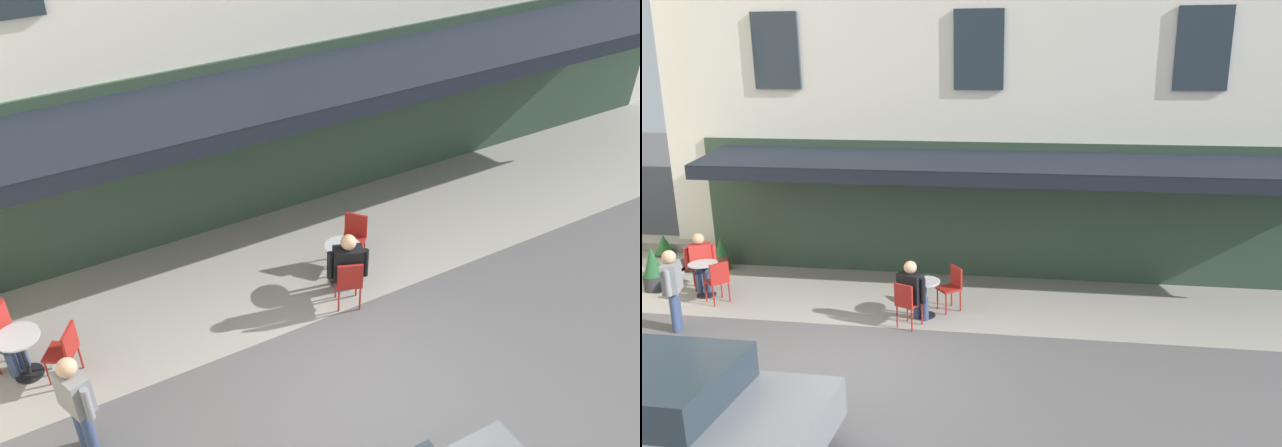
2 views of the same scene
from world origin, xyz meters
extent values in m
plane|color=#565456|center=(0.00, 0.00, 0.00)|extent=(70.00, 70.00, 0.00)
cube|color=gray|center=(-3.25, -3.40, 0.00)|extent=(20.50, 3.20, 0.01)
cube|color=#2D4233|center=(-3.00, -4.97, 1.60)|extent=(16.00, 0.06, 3.20)
cube|color=black|center=(-3.00, -4.15, 2.85)|extent=(15.00, 1.70, 0.36)
cube|color=black|center=(-3.00, -3.32, 2.62)|extent=(15.00, 0.04, 0.28)
cube|color=#232D38|center=(-6.33, -4.96, 5.20)|extent=(1.10, 0.06, 1.70)
cube|color=#232D38|center=(-1.67, -4.96, 5.20)|extent=(1.10, 0.06, 1.70)
cube|color=#232D38|center=(3.00, -4.96, 5.20)|extent=(1.10, 0.06, 1.70)
cube|color=gray|center=(6.60, -4.55, 0.22)|extent=(2.40, 1.05, 0.30)
cube|color=gray|center=(6.60, -4.90, 0.38)|extent=(2.40, 0.70, 0.45)
cylinder|color=black|center=(-0.91, -2.44, 0.01)|extent=(0.40, 0.40, 0.03)
cylinder|color=black|center=(-0.91, -2.44, 0.36)|extent=(0.06, 0.06, 0.72)
cylinder|color=#B7B7BC|center=(-0.91, -2.44, 0.73)|extent=(0.60, 0.60, 0.03)
cylinder|color=maroon|center=(-0.93, -2.03, 0.23)|extent=(0.03, 0.03, 0.45)
cylinder|color=maroon|center=(-0.62, -2.15, 0.23)|extent=(0.03, 0.03, 0.45)
cylinder|color=maroon|center=(-0.80, -1.71, 0.23)|extent=(0.03, 0.03, 0.45)
cylinder|color=maroon|center=(-0.49, -1.84, 0.23)|extent=(0.03, 0.03, 0.45)
cube|color=maroon|center=(-0.71, -1.93, 0.47)|extent=(0.52, 0.52, 0.04)
cube|color=maroon|center=(-0.64, -1.77, 0.70)|extent=(0.39, 0.19, 0.42)
cylinder|color=maroon|center=(-1.09, -2.82, 0.23)|extent=(0.03, 0.03, 0.45)
cylinder|color=maroon|center=(-1.31, -2.56, 0.23)|extent=(0.03, 0.03, 0.45)
cylinder|color=maroon|center=(-1.35, -3.04, 0.23)|extent=(0.03, 0.03, 0.45)
cylinder|color=maroon|center=(-1.57, -2.78, 0.23)|extent=(0.03, 0.03, 0.45)
cube|color=maroon|center=(-1.33, -2.80, 0.47)|extent=(0.56, 0.56, 0.04)
cube|color=maroon|center=(-1.47, -2.92, 0.70)|extent=(0.29, 0.33, 0.42)
cylinder|color=black|center=(4.05, -2.85, 0.01)|extent=(0.40, 0.40, 0.03)
cylinder|color=black|center=(4.05, -2.85, 0.36)|extent=(0.06, 0.06, 0.72)
cylinder|color=#B7B7BC|center=(4.05, -2.85, 0.73)|extent=(0.60, 0.60, 0.03)
cylinder|color=maroon|center=(3.64, -2.79, 0.23)|extent=(0.03, 0.03, 0.45)
cylinder|color=maroon|center=(3.82, -2.50, 0.23)|extent=(0.03, 0.03, 0.45)
cylinder|color=maroon|center=(3.35, -2.60, 0.23)|extent=(0.03, 0.03, 0.45)
cylinder|color=maroon|center=(3.54, -2.31, 0.23)|extent=(0.03, 0.03, 0.45)
cube|color=maroon|center=(3.59, -2.55, 0.47)|extent=(0.55, 0.55, 0.04)
cube|color=maroon|center=(3.44, -2.45, 0.70)|extent=(0.25, 0.36, 0.42)
cylinder|color=maroon|center=(4.41, -3.05, 0.23)|extent=(0.03, 0.03, 0.45)
cylinder|color=maroon|center=(4.14, -3.26, 0.23)|extent=(0.03, 0.03, 0.45)
cylinder|color=maroon|center=(4.62, -3.32, 0.23)|extent=(0.03, 0.03, 0.45)
cylinder|color=maroon|center=(4.34, -3.53, 0.23)|extent=(0.03, 0.03, 0.45)
cube|color=maroon|center=(4.38, -3.29, 0.47)|extent=(0.56, 0.56, 0.04)
cube|color=maroon|center=(4.49, -3.43, 0.70)|extent=(0.34, 0.27, 0.42)
cylinder|color=navy|center=(4.22, -2.93, 0.23)|extent=(0.15, 0.15, 0.47)
cylinder|color=navy|center=(4.32, -3.06, 0.49)|extent=(0.32, 0.35, 0.15)
cylinder|color=navy|center=(4.07, -3.04, 0.23)|extent=(0.15, 0.15, 0.47)
cylinder|color=navy|center=(4.17, -3.17, 0.49)|extent=(0.32, 0.35, 0.15)
cube|color=red|center=(4.34, -3.24, 0.77)|extent=(0.52, 0.49, 0.56)
sphere|color=tan|center=(4.34, -3.24, 1.17)|extent=(0.25, 0.25, 0.25)
cylinder|color=red|center=(4.56, -3.08, 0.75)|extent=(0.10, 0.10, 0.49)
cylinder|color=red|center=(4.12, -3.41, 0.75)|extent=(0.10, 0.10, 0.49)
cylinder|color=navy|center=(-0.94, -2.26, 0.23)|extent=(0.15, 0.15, 0.47)
cylinder|color=navy|center=(-0.88, -2.11, 0.49)|extent=(0.27, 0.36, 0.16)
cylinder|color=navy|center=(-0.77, -2.33, 0.23)|extent=(0.15, 0.15, 0.47)
cylinder|color=navy|center=(-0.71, -2.18, 0.49)|extent=(0.27, 0.36, 0.16)
cube|color=black|center=(-0.73, -1.99, 0.77)|extent=(0.53, 0.42, 0.56)
sphere|color=tan|center=(-0.73, -1.99, 1.18)|extent=(0.25, 0.25, 0.25)
cylinder|color=black|center=(-0.99, -1.88, 0.75)|extent=(0.10, 0.10, 0.50)
cylinder|color=black|center=(-0.47, -2.09, 0.75)|extent=(0.10, 0.10, 0.50)
cylinder|color=navy|center=(3.57, -1.08, 0.39)|extent=(0.15, 0.15, 0.78)
cylinder|color=navy|center=(3.63, -1.24, 0.39)|extent=(0.15, 0.15, 0.78)
cube|color=gray|center=(3.60, -1.16, 1.06)|extent=(0.40, 0.52, 0.55)
sphere|color=tan|center=(3.60, -1.16, 1.46)|extent=(0.24, 0.24, 0.24)
cylinder|color=gray|center=(3.50, -0.90, 1.04)|extent=(0.10, 0.10, 0.49)
cylinder|color=gray|center=(3.70, -1.42, 1.04)|extent=(0.10, 0.10, 0.49)
cylinder|color=brown|center=(4.61, -4.53, 0.19)|extent=(0.34, 0.34, 0.38)
cone|color=#2D6B33|center=(4.61, -4.53, 0.61)|extent=(0.33, 0.33, 0.47)
cylinder|color=#2D2D33|center=(5.37, -3.03, 0.17)|extent=(0.46, 0.46, 0.34)
cone|color=#23562D|center=(5.37, -3.03, 0.66)|extent=(0.44, 0.44, 0.65)
cylinder|color=#2D2D33|center=(6.00, -4.35, 0.21)|extent=(0.45, 0.45, 0.42)
cone|color=#2D6B33|center=(6.00, -4.35, 0.65)|extent=(0.42, 0.42, 0.46)
cube|color=slate|center=(1.50, 2.42, 0.57)|extent=(4.31, 1.83, 0.55)
cylinder|color=black|center=(0.04, 1.63, 0.30)|extent=(0.60, 0.20, 0.60)
camera|label=1|loc=(3.73, 5.03, 7.21)|focal=37.71mm
camera|label=2|loc=(-3.14, 8.12, 4.73)|focal=32.60mm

